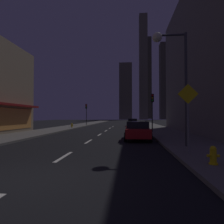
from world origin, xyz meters
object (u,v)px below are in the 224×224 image
at_px(car_parked_near, 137,130).
at_px(fire_hydrant_yellow_near, 213,156).
at_px(traffic_light_near_right, 152,104).
at_px(car_parked_far, 132,122).
at_px(traffic_light_far_left, 86,110).
at_px(street_lamp_right, 171,60).
at_px(pedestrian_crossing_sign, 188,112).
at_px(fire_hydrant_far_left, 72,125).

bearing_deg(car_parked_near, fire_hydrant_yellow_near, -73.94).
bearing_deg(car_parked_near, traffic_light_near_right, 72.03).
bearing_deg(fire_hydrant_yellow_near, car_parked_far, 94.56).
bearing_deg(traffic_light_near_right, traffic_light_far_left, 124.88).
bearing_deg(fire_hydrant_yellow_near, street_lamp_right, 97.29).
distance_m(car_parked_far, fire_hydrant_yellow_near, 28.95).
relative_size(traffic_light_near_right, pedestrian_crossing_sign, 1.33).
distance_m(fire_hydrant_yellow_near, pedestrian_crossing_sign, 2.39).
xyz_separation_m(traffic_light_near_right, traffic_light_far_left, (-11.00, 15.78, 0.00)).
relative_size(fire_hydrant_yellow_near, fire_hydrant_far_left, 1.00).
height_order(car_parked_far, fire_hydrant_yellow_near, car_parked_far).
bearing_deg(car_parked_near, street_lamp_right, -65.59).
height_order(car_parked_near, traffic_light_far_left, traffic_light_far_left).
height_order(fire_hydrant_yellow_near, pedestrian_crossing_sign, pedestrian_crossing_sign).
xyz_separation_m(traffic_light_far_left, pedestrian_crossing_sign, (11.10, -27.84, -1.18)).
bearing_deg(street_lamp_right, traffic_light_near_right, 89.30).
distance_m(traffic_light_far_left, street_lamp_right, 27.84).
relative_size(street_lamp_right, pedestrian_crossing_sign, 2.09).
xyz_separation_m(fire_hydrant_yellow_near, street_lamp_right, (-0.52, 4.07, 4.61)).
relative_size(car_parked_far, street_lamp_right, 0.64).
relative_size(car_parked_far, fire_hydrant_yellow_near, 6.48).
bearing_deg(street_lamp_right, pedestrian_crossing_sign, -84.50).
relative_size(fire_hydrant_far_left, traffic_light_far_left, 0.16).
bearing_deg(pedestrian_crossing_sign, fire_hydrant_yellow_near, -80.43).
distance_m(car_parked_far, fire_hydrant_far_left, 11.99).
bearing_deg(car_parked_near, fire_hydrant_far_left, 125.00).
relative_size(car_parked_near, traffic_light_near_right, 1.01).
height_order(car_parked_far, pedestrian_crossing_sign, pedestrian_crossing_sign).
bearing_deg(street_lamp_right, traffic_light_far_left, 113.06).
height_order(fire_hydrant_yellow_near, traffic_light_near_right, traffic_light_near_right).
distance_m(street_lamp_right, pedestrian_crossing_sign, 3.82).
xyz_separation_m(car_parked_near, fire_hydrant_far_left, (-9.50, 13.57, -0.29)).
distance_m(car_parked_near, pedestrian_crossing_sign, 6.65).
xyz_separation_m(car_parked_far, street_lamp_right, (1.78, -24.79, 4.33)).
relative_size(car_parked_far, fire_hydrant_far_left, 6.48).
bearing_deg(street_lamp_right, fire_hydrant_yellow_near, -82.71).
height_order(fire_hydrant_far_left, pedestrian_crossing_sign, pedestrian_crossing_sign).
bearing_deg(car_parked_far, pedestrian_crossing_sign, -85.78).
bearing_deg(traffic_light_near_right, fire_hydrant_far_left, 145.93).
relative_size(traffic_light_far_left, street_lamp_right, 0.64).
bearing_deg(street_lamp_right, fire_hydrant_far_left, 122.82).
distance_m(car_parked_near, car_parked_far, 20.87).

